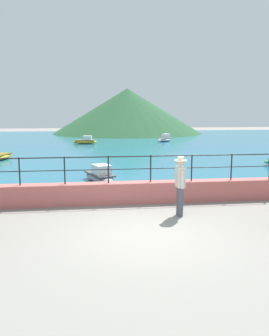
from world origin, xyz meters
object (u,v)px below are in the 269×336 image
Objects in this scene: boat_4 at (165,139)px; boat_5 at (0,157)px; boat_3 at (85,141)px; person_walking at (180,183)px; boat_2 at (100,175)px.

boat_4 reaches higher than boat_5.
person_walking is at bearing -82.83° from boat_3.
person_walking is 5.56m from boat_2.
boat_3 is 0.98× the size of boat_5.
boat_3 is at bearing -167.99° from boat_4.
boat_2 is 21.39m from boat_4.
boat_5 is at bearing 122.54° from person_walking.
boat_4 is (5.17, 25.18, -0.65)m from person_walking.
person_walking is 15.25m from boat_5.
boat_3 is at bearing 63.71° from boat_5.
boat_3 is at bearing 97.17° from person_walking.
boat_4 is 18.19m from boat_5.
boat_5 is (-6.02, 7.76, -0.07)m from boat_2.
boat_4 is (8.12, 1.73, 0.00)m from boat_3.
boat_2 and boat_3 have the same top height.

